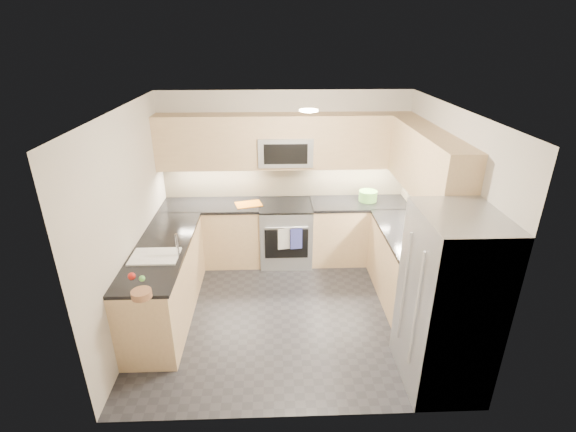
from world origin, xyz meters
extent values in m
cube|color=#26262B|center=(0.00, 0.00, 0.00)|extent=(3.60, 3.20, 0.00)
cube|color=beige|center=(0.00, 0.00, 2.50)|extent=(3.60, 3.20, 0.02)
cube|color=#BBB2A3|center=(0.00, 1.60, 1.25)|extent=(3.60, 0.02, 2.50)
cube|color=#BBB2A3|center=(0.00, -1.60, 1.25)|extent=(3.60, 0.02, 2.50)
cube|color=#BBB2A3|center=(-1.80, 0.00, 1.25)|extent=(0.02, 3.20, 2.50)
cube|color=#BBB2A3|center=(1.80, 0.00, 1.25)|extent=(0.02, 3.20, 2.50)
cube|color=#D5B180|center=(-1.09, 1.30, 0.45)|extent=(1.42, 0.60, 0.90)
cube|color=#D5B180|center=(1.09, 1.30, 0.45)|extent=(1.42, 0.60, 0.90)
cube|color=#D5B180|center=(1.50, 0.15, 0.45)|extent=(0.60, 1.70, 0.90)
cube|color=#D5B180|center=(-1.50, 0.00, 0.45)|extent=(0.60, 2.00, 0.90)
cube|color=black|center=(-1.09, 1.30, 0.92)|extent=(1.42, 0.63, 0.04)
cube|color=black|center=(1.09, 1.30, 0.92)|extent=(1.42, 0.63, 0.04)
cube|color=black|center=(1.50, 0.15, 0.92)|extent=(0.63, 1.70, 0.04)
cube|color=black|center=(-1.50, 0.00, 0.92)|extent=(0.63, 2.00, 0.04)
cube|color=#D5B180|center=(0.00, 1.43, 1.83)|extent=(3.60, 0.35, 0.75)
cube|color=#D5B180|center=(1.62, 0.28, 1.83)|extent=(0.35, 1.95, 0.75)
cube|color=tan|center=(0.00, 1.60, 1.20)|extent=(3.60, 0.01, 0.51)
cube|color=tan|center=(1.80, 0.45, 1.20)|extent=(0.01, 2.30, 0.51)
cube|color=#999DA0|center=(0.00, 1.28, 0.46)|extent=(0.76, 0.65, 0.91)
cube|color=black|center=(0.00, 1.28, 0.92)|extent=(0.76, 0.65, 0.03)
cube|color=black|center=(0.00, 0.95, 0.45)|extent=(0.62, 0.02, 0.45)
cylinder|color=#B2B5BA|center=(0.00, 0.93, 0.72)|extent=(0.60, 0.02, 0.02)
cube|color=#A8ABB0|center=(0.00, 1.40, 1.70)|extent=(0.76, 0.40, 0.40)
cube|color=black|center=(0.00, 1.20, 1.70)|extent=(0.60, 0.01, 0.28)
cube|color=#9A9CA1|center=(1.45, -1.15, 0.90)|extent=(0.70, 0.90, 1.80)
cylinder|color=#B2B5BA|center=(1.08, -1.33, 0.95)|extent=(0.02, 0.02, 1.20)
cylinder|color=#B2B5BA|center=(1.08, -0.97, 0.95)|extent=(0.02, 0.02, 1.20)
cube|color=white|center=(-1.50, -0.25, 0.88)|extent=(0.52, 0.38, 0.16)
cylinder|color=silver|center=(-1.24, -0.25, 1.08)|extent=(0.03, 0.03, 0.28)
cylinder|color=#5A9D43|center=(1.22, 1.34, 1.02)|extent=(0.36, 0.36, 0.15)
cube|color=orange|center=(-0.54, 1.26, 0.95)|extent=(0.42, 0.34, 0.01)
cylinder|color=#A16D4B|center=(-1.43, -1.02, 0.97)|extent=(0.22, 0.22, 0.07)
sphere|color=#A41A12|center=(-1.56, -0.83, 1.05)|extent=(0.08, 0.08, 0.08)
sphere|color=#57AC49|center=(-1.45, -0.87, 1.05)|extent=(0.06, 0.06, 0.06)
cube|color=silver|center=(-0.04, 0.91, 0.55)|extent=(0.17, 0.04, 0.32)
cube|color=#34398F|center=(0.14, 0.91, 0.55)|extent=(0.17, 0.04, 0.32)
camera|label=1|loc=(-0.17, -4.35, 3.23)|focal=26.00mm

